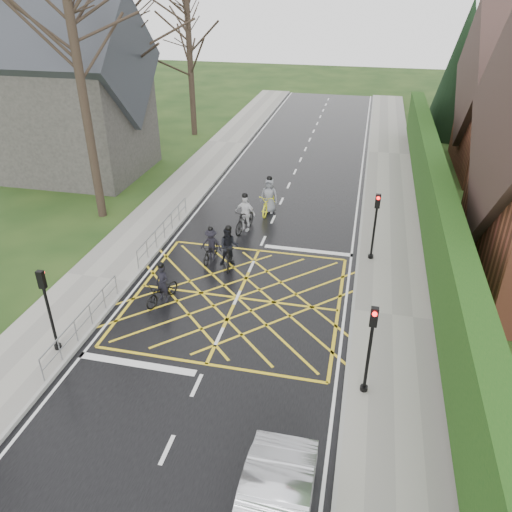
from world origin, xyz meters
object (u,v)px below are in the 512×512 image
at_px(cyclist_back, 229,250).
at_px(cyclist_lead, 269,200).
at_px(cyclist_rear, 162,289).
at_px(cyclist_front, 245,217).
at_px(cyclist_mid, 211,248).

distance_m(cyclist_back, cyclist_lead, 5.92).
bearing_deg(cyclist_back, cyclist_lead, 71.89).
bearing_deg(cyclist_lead, cyclist_rear, -100.25).
relative_size(cyclist_rear, cyclist_front, 0.90).
relative_size(cyclist_rear, cyclist_back, 0.94).
relative_size(cyclist_back, cyclist_front, 0.96).
distance_m(cyclist_rear, cyclist_lead, 9.50).
relative_size(cyclist_mid, cyclist_front, 0.82).
height_order(cyclist_mid, cyclist_front, cyclist_front).
xyz_separation_m(cyclist_rear, cyclist_back, (1.77, 3.31, 0.17)).
bearing_deg(cyclist_front, cyclist_mid, -91.21).
bearing_deg(cyclist_rear, cyclist_lead, 94.89).
bearing_deg(cyclist_front, cyclist_lead, 85.46).
relative_size(cyclist_front, cyclist_lead, 0.95).
height_order(cyclist_rear, cyclist_lead, cyclist_lead).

